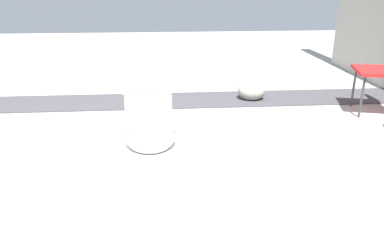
# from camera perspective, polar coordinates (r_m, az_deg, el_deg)

# --- Properties ---
(ground_plane) EXTENTS (14.00, 14.00, 0.00)m
(ground_plane) POSITION_cam_1_polar(r_m,az_deg,el_deg) (2.91, -9.31, -4.70)
(ground_plane) COLOR #A8A59E
(gravel_strip) EXTENTS (0.56, 8.00, 0.01)m
(gravel_strip) POSITION_cam_1_polar(r_m,az_deg,el_deg) (4.07, -0.99, 3.05)
(gravel_strip) COLOR #423F44
(gravel_strip) RESTS_ON ground
(toilet) EXTENTS (0.65, 0.41, 0.52)m
(toilet) POSITION_cam_1_polar(r_m,az_deg,el_deg) (2.67, -6.43, -1.81)
(toilet) COLOR white
(toilet) RESTS_ON ground
(boulder_near) EXTENTS (0.31, 0.35, 0.20)m
(boulder_near) POSITION_cam_1_polar(r_m,az_deg,el_deg) (4.12, 9.02, 4.39)
(boulder_near) COLOR gray
(boulder_near) RESTS_ON ground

